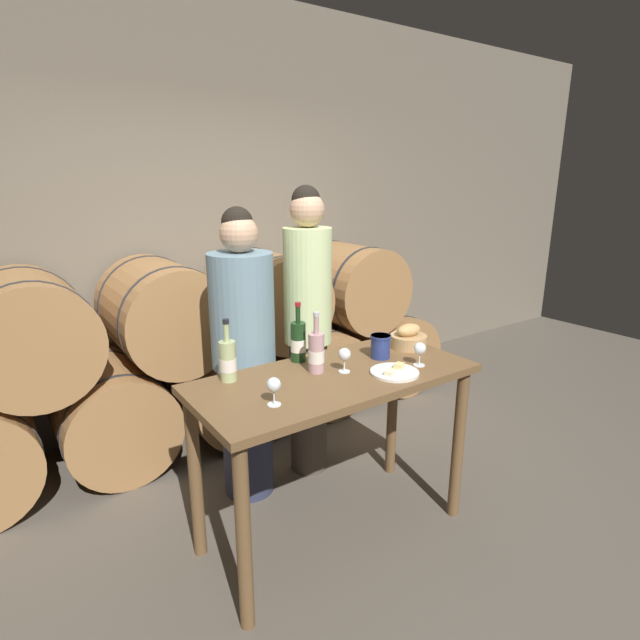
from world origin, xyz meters
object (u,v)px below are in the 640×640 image
wine_bottle_white (228,360)px  wine_glass_left (345,355)px  wine_glass_center (420,349)px  wine_bottle_red (298,341)px  bread_basket (408,338)px  wine_glass_far_left (274,386)px  tasting_table (335,402)px  blue_crock (380,345)px  cheese_plate (395,372)px  person_right (308,330)px  wine_bottle_rose (316,352)px  person_left (244,357)px

wine_bottle_white → wine_glass_left: 0.57m
wine_bottle_white → wine_glass_left: bearing=-24.0°
wine_bottle_white → wine_glass_center: bearing=-23.1°
wine_bottle_red → bread_basket: 0.67m
wine_glass_far_left → tasting_table: bearing=17.3°
wine_glass_left → wine_bottle_white: bearing=156.0°
blue_crock → cheese_plate: blue_crock is taller
tasting_table → blue_crock: blue_crock is taller
wine_glass_center → wine_bottle_red: bearing=138.8°
person_right → wine_glass_left: person_right is taller
bread_basket → cheese_plate: (-0.35, -0.26, -0.04)m
blue_crock → wine_glass_far_left: size_ratio=1.01×
blue_crock → cheese_plate: size_ratio=0.52×
person_right → wine_glass_far_left: (-0.66, -0.74, 0.05)m
wine_glass_left → person_right: bearing=73.2°
wine_bottle_white → wine_bottle_rose: wine_bottle_rose is taller
wine_glass_far_left → wine_glass_left: 0.50m
tasting_table → wine_glass_center: bearing=-19.5°
tasting_table → cheese_plate: cheese_plate is taller
wine_bottle_red → wine_bottle_white: 0.42m
blue_crock → wine_glass_center: (0.09, -0.21, 0.02)m
wine_bottle_white → bread_basket: wine_bottle_white is taller
tasting_table → wine_bottle_rose: bearing=125.1°
person_left → blue_crock: bearing=-46.0°
bread_basket → wine_glass_left: bread_basket is taller
wine_bottle_red → person_left: bearing=113.4°
person_left → blue_crock: (0.54, -0.56, 0.12)m
cheese_plate → wine_glass_center: size_ratio=1.93×
wine_bottle_red → wine_glass_left: wine_bottle_red is taller
person_right → wine_bottle_red: (-0.29, -0.35, 0.07)m
person_right → wine_glass_center: 0.79m
bread_basket → wine_glass_left: size_ratio=1.67×
wine_glass_left → wine_glass_far_left: bearing=-165.0°
wine_bottle_rose → wine_glass_left: bearing=-35.9°
wine_glass_far_left → person_left: bearing=73.3°
wine_bottle_white → blue_crock: 0.83m
person_left → person_right: 0.45m
blue_crock → person_left: bearing=134.0°
blue_crock → wine_glass_center: blue_crock is taller
person_right → wine_glass_far_left: size_ratio=14.50×
wine_bottle_red → cheese_plate: size_ratio=1.32×
tasting_table → wine_bottle_rose: size_ratio=4.60×
bread_basket → wine_glass_far_left: (-1.02, -0.23, 0.04)m
wine_bottle_red → wine_bottle_white: bearing=-175.3°
wine_bottle_white → cheese_plate: size_ratio=1.26×
wine_glass_center → blue_crock: bearing=112.7°
wine_bottle_red → wine_glass_far_left: bearing=-133.4°
wine_bottle_red → bread_basket: bearing=-14.7°
wine_bottle_red → cheese_plate: bearing=-55.3°
blue_crock → wine_glass_left: blue_crock is taller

